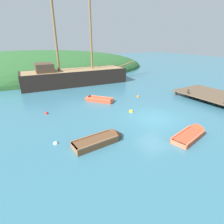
% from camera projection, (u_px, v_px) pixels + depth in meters
% --- Properties ---
extents(ground_plane, '(120.00, 120.00, 0.00)m').
position_uv_depth(ground_plane, '(155.00, 118.00, 14.78)').
color(ground_plane, teal).
extents(dock, '(4.91, 7.85, 1.66)m').
position_uv_depth(dock, '(217.00, 96.00, 18.89)').
color(dock, brown).
rests_on(dock, ground).
extents(shore_hill, '(51.27, 26.87, 8.17)m').
position_uv_depth(shore_hill, '(31.00, 72.00, 35.40)').
color(shore_hill, '#2D602D').
rests_on(shore_hill, ground).
extents(sailing_ship, '(17.37, 5.32, 12.89)m').
position_uv_depth(sailing_ship, '(75.00, 79.00, 25.63)').
color(sailing_ship, black).
rests_on(sailing_ship, ground).
extents(rowboat_far, '(3.60, 1.24, 1.03)m').
position_uv_depth(rowboat_far, '(102.00, 140.00, 11.32)').
color(rowboat_far, brown).
rests_on(rowboat_far, ground).
extents(rowboat_near_dock, '(2.75, 3.12, 0.90)m').
position_uv_depth(rowboat_near_dock, '(97.00, 100.00, 18.84)').
color(rowboat_near_dock, '#C64C2D').
rests_on(rowboat_near_dock, ground).
extents(rowboat_outer_left, '(3.55, 1.73, 1.05)m').
position_uv_depth(rowboat_outer_left, '(192.00, 134.00, 12.13)').
color(rowboat_outer_left, '#C64C2D').
rests_on(rowboat_outer_left, ground).
extents(buoy_orange, '(0.34, 0.34, 0.34)m').
position_uv_depth(buoy_orange, '(138.00, 97.00, 20.33)').
color(buoy_orange, orange).
rests_on(buoy_orange, ground).
extents(buoy_red, '(0.33, 0.33, 0.33)m').
position_uv_depth(buoy_red, '(46.00, 114.00, 15.73)').
color(buoy_red, red).
rests_on(buoy_red, ground).
extents(buoy_white, '(0.31, 0.31, 0.31)m').
position_uv_depth(buoy_white, '(56.00, 144.00, 11.22)').
color(buoy_white, white).
rests_on(buoy_white, ground).
extents(buoy_yellow, '(0.40, 0.40, 0.40)m').
position_uv_depth(buoy_yellow, '(131.00, 112.00, 16.13)').
color(buoy_yellow, yellow).
rests_on(buoy_yellow, ground).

